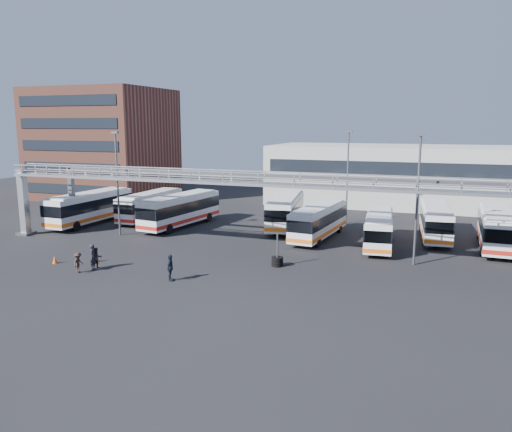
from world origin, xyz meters
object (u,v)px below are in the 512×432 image
(pedestrian_b, at_px, (97,258))
(cone_right, at_px, (96,257))
(light_pole_back, at_px, (348,172))
(pedestrian_a, at_px, (93,257))
(pedestrian_c, at_px, (78,263))
(bus_2, at_px, (180,209))
(cone_left, at_px, (55,259))
(bus_1, at_px, (151,205))
(tire_stack, at_px, (277,261))
(light_pole_left, at_px, (117,178))
(light_pole_mid, at_px, (418,192))
(bus_6, at_px, (379,228))
(bus_5, at_px, (319,220))
(bus_8, at_px, (496,227))
(pedestrian_d, at_px, (170,268))
(bus_0, at_px, (90,207))
(bus_4, at_px, (286,210))
(bus_7, at_px, (435,220))

(pedestrian_b, height_order, cone_right, pedestrian_b)
(light_pole_back, relative_size, pedestrian_a, 5.18)
(pedestrian_b, bearing_deg, pedestrian_c, -176.44)
(bus_2, xyz_separation_m, cone_left, (-2.37, -16.29, -1.61))
(pedestrian_a, distance_m, pedestrian_c, 1.25)
(pedestrian_c, bearing_deg, bus_1, 11.80)
(light_pole_back, bearing_deg, tire_stack, -95.79)
(pedestrian_c, bearing_deg, cone_left, 62.20)
(light_pole_left, height_order, light_pole_mid, same)
(bus_6, relative_size, tire_stack, 3.87)
(bus_5, bearing_deg, light_pole_mid, -29.74)
(light_pole_left, xyz_separation_m, pedestrian_c, (4.75, -11.87, -4.95))
(light_pole_mid, distance_m, bus_5, 11.92)
(bus_6, height_order, pedestrian_c, bus_6)
(bus_8, relative_size, pedestrian_d, 5.92)
(pedestrian_c, xyz_separation_m, pedestrian_d, (7.38, 0.65, 0.18))
(light_pole_back, distance_m, bus_0, 28.63)
(bus_4, bearing_deg, pedestrian_c, -123.13)
(light_pole_left, xyz_separation_m, bus_7, (29.39, 9.34, -3.93))
(light_pole_mid, relative_size, bus_6, 1.01)
(bus_8, bearing_deg, light_pole_left, -166.78)
(bus_4, height_order, pedestrian_a, bus_4)
(cone_left, bearing_deg, bus_6, 32.02)
(pedestrian_a, bearing_deg, cone_right, 21.72)
(bus_7, height_order, bus_8, bus_8)
(bus_5, xyz_separation_m, bus_6, (5.82, -1.35, -0.10))
(bus_6, bearing_deg, pedestrian_d, -134.42)
(bus_5, distance_m, bus_7, 11.19)
(pedestrian_a, bearing_deg, bus_2, -5.37)
(cone_right, bearing_deg, bus_2, 91.66)
(pedestrian_a, relative_size, cone_right, 2.81)
(bus_0, xyz_separation_m, bus_2, (10.08, 2.10, -0.02))
(bus_5, height_order, pedestrian_c, bus_5)
(bus_0, xyz_separation_m, bus_5, (25.31, 1.81, -0.16))
(bus_1, xyz_separation_m, bus_6, (26.17, -3.91, -0.09))
(pedestrian_c, bearing_deg, bus_6, -56.69)
(bus_0, distance_m, pedestrian_d, 23.88)
(bus_7, bearing_deg, cone_left, -149.32)
(light_pole_mid, xyz_separation_m, pedestrian_c, (-23.25, -10.87, -4.95))
(bus_1, bearing_deg, pedestrian_c, -71.72)
(bus_2, relative_size, pedestrian_c, 7.53)
(bus_1, distance_m, bus_8, 36.00)
(cone_right, bearing_deg, bus_7, 35.75)
(pedestrian_d, bearing_deg, bus_5, -37.15)
(bus_0, height_order, bus_6, bus_0)
(light_pole_mid, relative_size, bus_1, 0.97)
(bus_6, bearing_deg, bus_4, 147.89)
(light_pole_mid, relative_size, light_pole_back, 1.00)
(tire_stack, bearing_deg, light_pole_back, 84.21)
(bus_7, distance_m, cone_right, 31.25)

